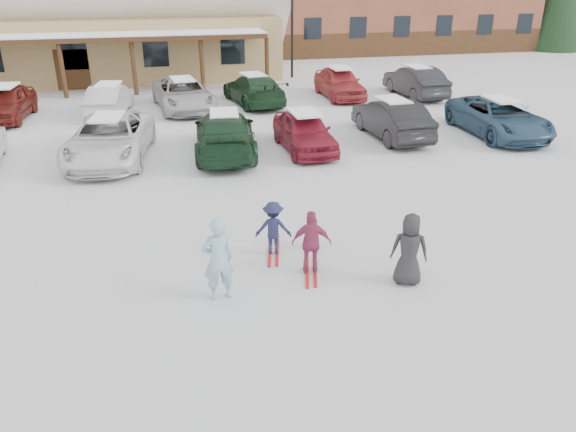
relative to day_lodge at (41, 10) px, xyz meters
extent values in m
plane|color=silver|center=(9.00, -27.96, -3.94)|extent=(160.00, 160.00, 0.00)
cube|color=tan|center=(0.00, 0.04, -2.14)|extent=(28.00, 10.00, 3.60)
cube|color=#422814|center=(0.00, -6.16, -1.04)|extent=(25.20, 2.60, 0.25)
cube|color=#422814|center=(25.00, 3.08, -3.04)|extent=(24.00, 0.10, 1.80)
cylinder|color=black|center=(14.80, -3.90, -0.98)|extent=(0.16, 0.16, 5.92)
cylinder|color=black|center=(39.00, 4.04, -3.28)|extent=(0.60, 0.60, 1.32)
cylinder|color=black|center=(15.00, 16.04, -3.40)|extent=(0.60, 0.60, 1.08)
cylinder|color=black|center=(43.00, 18.04, -3.25)|extent=(0.60, 0.60, 1.38)
imported|color=#89B1C7|center=(7.48, -28.56, -3.04)|extent=(0.72, 0.53, 1.81)
imported|color=#D14633|center=(9.98, -26.77, -3.55)|extent=(0.47, 0.43, 0.79)
imported|color=#1A1D3E|center=(8.97, -26.84, -3.28)|extent=(0.95, 0.67, 1.33)
cube|color=red|center=(8.97, -26.84, -3.93)|extent=(0.50, 1.41, 0.03)
imported|color=#9D3358|center=(9.61, -27.96, -3.19)|extent=(0.95, 0.57, 1.51)
cube|color=red|center=(9.61, -27.96, -3.93)|extent=(0.54, 1.41, 0.03)
imported|color=#242426|center=(11.53, -28.85, -3.13)|extent=(0.93, 0.79, 1.62)
imported|color=white|center=(4.75, -18.47, -3.16)|extent=(3.29, 5.91, 1.56)
imported|color=#16341F|center=(8.81, -18.73, -3.17)|extent=(2.67, 5.52, 1.55)
imported|color=maroon|center=(11.76, -18.89, -3.22)|extent=(1.86, 4.30, 1.44)
imported|color=black|center=(15.59, -18.01, -3.17)|extent=(1.86, 4.75, 1.54)
imported|color=#2F4E68|center=(19.99, -18.64, -3.20)|extent=(2.58, 5.40, 1.49)
imported|color=maroon|center=(-0.11, -11.45, -3.19)|extent=(2.12, 4.58, 1.52)
imported|color=silver|center=(4.32, -11.36, -3.25)|extent=(2.08, 4.39, 1.39)
imported|color=#B8B8B8|center=(7.72, -11.22, -3.21)|extent=(3.05, 5.56, 1.47)
imported|color=#19381F|center=(11.22, -10.80, -3.21)|extent=(2.86, 5.35, 1.47)
imported|color=#AE3135|center=(15.88, -10.24, -3.17)|extent=(1.89, 4.58, 1.55)
imported|color=black|center=(19.89, -10.85, -3.16)|extent=(1.87, 4.82, 1.56)
camera|label=1|loc=(6.64, -38.65, 2.39)|focal=35.00mm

